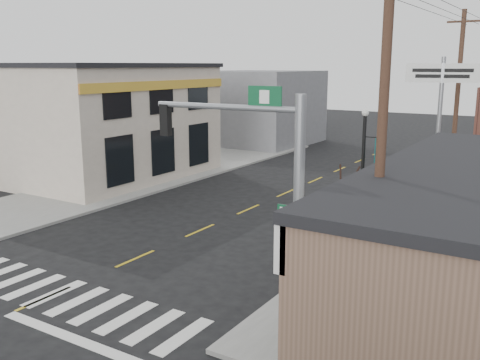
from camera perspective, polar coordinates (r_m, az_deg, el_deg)
The scene contains 18 objects.
ground at distance 17.59m, azimuth -20.15°, elevation -11.78°, with size 140.00×140.00×0.00m, color black.
sidewalk_right at distance 23.99m, azimuth 21.04°, elevation -5.26°, with size 6.00×38.00×0.13m, color gray.
sidewalk_left at distance 32.29m, azimuth -11.99°, elevation -0.34°, with size 6.00×38.00×0.13m, color gray.
center_line at distance 22.97m, azimuth -4.28°, elevation -5.38°, with size 0.12×56.00×0.01m, color gold.
crosswalk at distance 17.81m, azimuth -19.13°, elevation -11.38°, with size 11.00×2.20×0.01m, color silver.
left_building at distance 35.30m, azimuth -15.83°, elevation 6.01°, with size 12.00×12.00×6.80m, color beige.
bldg_distant_left at distance 48.20m, azimuth 1.95°, elevation 7.76°, with size 9.00×10.00×6.40m, color slate.
traffic_signal_pole at distance 14.14m, azimuth 3.57°, elevation -0.35°, with size 4.95×0.38×6.27m.
guide_sign at distance 20.58m, azimuth 13.42°, elevation -2.41°, with size 1.52×0.13×2.66m.
fire_hydrant at distance 16.40m, azimuth 13.71°, elevation -11.03°, with size 0.25×0.25×0.79m.
ped_crossing_sign at distance 19.45m, azimuth 12.87°, elevation -2.56°, with size 1.11×0.08×2.86m.
lamp_post at distance 21.16m, azimuth 13.11°, elevation 1.51°, with size 0.67×0.53×5.15m.
dance_center_sign at distance 27.64m, azimuth 20.65°, elevation 8.46°, with size 3.38×0.21×7.17m.
bare_tree at distance 16.17m, azimuth 12.93°, elevation 0.21°, with size 2.24×2.24×4.48m.
shrub_front at distance 14.31m, azimuth 9.44°, elevation -14.04°, with size 1.37×1.37×1.03m, color #223918.
shrub_back at distance 17.57m, azimuth 21.36°, elevation -10.07°, with size 1.04×1.04×0.78m, color black.
utility_pole_near at distance 13.51m, azimuth 14.82°, elevation 3.39°, with size 1.64×0.25×9.40m.
utility_pole_far at distance 31.39m, azimuth 22.14°, elevation 7.93°, with size 1.68×0.25×9.64m.
Camera 1 is at (12.98, -9.64, 6.93)m, focal length 40.00 mm.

